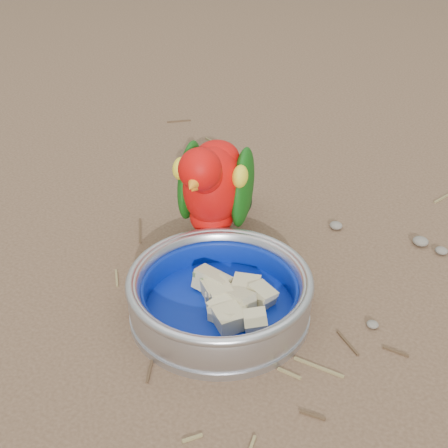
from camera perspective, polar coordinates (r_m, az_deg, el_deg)
The scene contains 6 objects.
ground at distance 0.85m, azimuth 0.34°, elevation -6.31°, with size 60.00×60.00×0.00m, color brown.
food_bowl at distance 0.81m, azimuth -0.38°, elevation -7.89°, with size 0.23×0.23×0.02m, color #B2B2BA.
bowl_wall at distance 0.79m, azimuth -0.39°, elevation -6.22°, with size 0.23×0.23×0.04m, color #B2B2BA, non-canonical shape.
fruit_wedges at distance 0.79m, azimuth -0.39°, elevation -6.61°, with size 0.14×0.14×0.03m, color #BFB285, non-canonical shape.
lory_parrot at distance 0.88m, azimuth -1.01°, elevation 2.60°, with size 0.11×0.22×0.18m, color red, non-canonical shape.
ground_debris at distance 0.86m, azimuth 0.50°, elevation -5.33°, with size 0.90×0.80×0.01m, color olive, non-canonical shape.
Camera 1 is at (0.34, -0.57, 0.53)m, focal length 50.00 mm.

